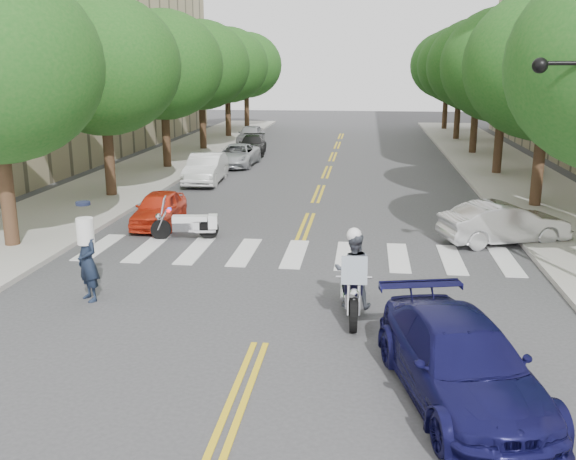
% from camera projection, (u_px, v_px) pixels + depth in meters
% --- Properties ---
extents(ground, '(140.00, 140.00, 0.00)m').
position_uv_depth(ground, '(260.00, 343.00, 13.20)').
color(ground, '#38383A').
rests_on(ground, ground).
extents(sidewalk_left, '(5.00, 60.00, 0.15)m').
position_uv_depth(sidewalk_left, '(155.00, 167.00, 35.44)').
color(sidewalk_left, '#9E9991').
rests_on(sidewalk_left, ground).
extents(sidewalk_right, '(5.00, 60.00, 0.15)m').
position_uv_depth(sidewalk_right, '(510.00, 174.00, 33.21)').
color(sidewalk_right, '#9E9991').
rests_on(sidewalk_right, ground).
extents(tree_l_1, '(6.40, 6.40, 8.45)m').
position_uv_depth(tree_l_1, '(103.00, 65.00, 26.30)').
color(tree_l_1, '#382316').
rests_on(tree_l_1, ground).
extents(tree_l_2, '(6.40, 6.40, 8.45)m').
position_uv_depth(tree_l_2, '(163.00, 65.00, 33.99)').
color(tree_l_2, '#382316').
rests_on(tree_l_2, ground).
extents(tree_l_3, '(6.40, 6.40, 8.45)m').
position_uv_depth(tree_l_3, '(201.00, 65.00, 41.68)').
color(tree_l_3, '#382316').
rests_on(tree_l_3, ground).
extents(tree_l_4, '(6.40, 6.40, 8.45)m').
position_uv_depth(tree_l_4, '(227.00, 65.00, 49.37)').
color(tree_l_4, '#382316').
rests_on(tree_l_4, ground).
extents(tree_l_5, '(6.40, 6.40, 8.45)m').
position_uv_depth(tree_l_5, '(246.00, 65.00, 57.06)').
color(tree_l_5, '#382316').
rests_on(tree_l_5, ground).
extents(tree_r_1, '(6.40, 6.40, 8.45)m').
position_uv_depth(tree_r_1, '(548.00, 65.00, 24.24)').
color(tree_r_1, '#382316').
rests_on(tree_r_1, ground).
extents(tree_r_2, '(6.40, 6.40, 8.45)m').
position_uv_depth(tree_r_2, '(505.00, 65.00, 31.93)').
color(tree_r_2, '#382316').
rests_on(tree_r_2, ground).
extents(tree_r_3, '(6.40, 6.40, 8.45)m').
position_uv_depth(tree_r_3, '(479.00, 65.00, 39.62)').
color(tree_r_3, '#382316').
rests_on(tree_r_3, ground).
extents(tree_r_4, '(6.40, 6.40, 8.45)m').
position_uv_depth(tree_r_4, '(461.00, 65.00, 47.31)').
color(tree_r_4, '#382316').
rests_on(tree_r_4, ground).
extents(tree_r_5, '(6.40, 6.40, 8.45)m').
position_uv_depth(tree_r_5, '(448.00, 65.00, 55.00)').
color(tree_r_5, '#382316').
rests_on(tree_r_5, ground).
extents(motorcycle_police, '(0.88, 2.54, 2.06)m').
position_uv_depth(motorcycle_police, '(353.00, 276.00, 14.54)').
color(motorcycle_police, black).
rests_on(motorcycle_police, ground).
extents(motorcycle_parked, '(2.21, 0.77, 1.43)m').
position_uv_depth(motorcycle_parked, '(191.00, 224.00, 21.01)').
color(motorcycle_parked, black).
rests_on(motorcycle_parked, ground).
extents(officer_standing, '(0.85, 0.83, 1.97)m').
position_uv_depth(officer_standing, '(88.00, 261.00, 15.41)').
color(officer_standing, '#151E30').
rests_on(officer_standing, ground).
extents(convertible, '(4.30, 2.65, 1.34)m').
position_uv_depth(convertible, '(504.00, 223.00, 20.44)').
color(convertible, '#B2B2B4').
rests_on(convertible, ground).
extents(sedan_blue, '(3.04, 5.17, 1.41)m').
position_uv_depth(sedan_blue, '(461.00, 362.00, 10.80)').
color(sedan_blue, '#100F41').
rests_on(sedan_blue, ground).
extents(parked_car_a, '(1.63, 3.65, 1.22)m').
position_uv_depth(parked_car_a, '(159.00, 209.00, 22.79)').
color(parked_car_a, red).
rests_on(parked_car_a, ground).
extents(parked_car_b, '(1.71, 4.39, 1.42)m').
position_uv_depth(parked_car_b, '(206.00, 169.00, 30.98)').
color(parked_car_b, white).
rests_on(parked_car_b, ground).
extents(parked_car_c, '(2.16, 4.48, 1.23)m').
position_uv_depth(parked_car_c, '(237.00, 155.00, 36.25)').
color(parked_car_c, '#ACAFB4').
rests_on(parked_car_c, ground).
extents(parked_car_d, '(2.10, 4.29, 1.20)m').
position_uv_depth(parked_car_d, '(252.00, 145.00, 41.06)').
color(parked_car_d, black).
rests_on(parked_car_d, ground).
extents(parked_car_e, '(1.64, 4.03, 1.37)m').
position_uv_depth(parked_car_e, '(251.00, 134.00, 46.45)').
color(parked_car_e, '#949499').
rests_on(parked_car_e, ground).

